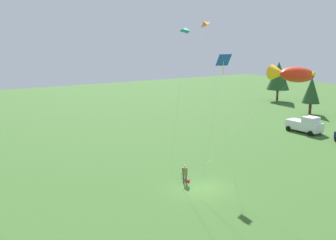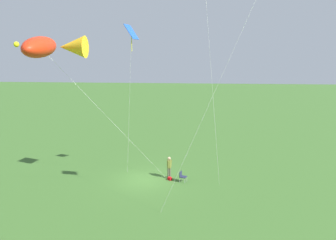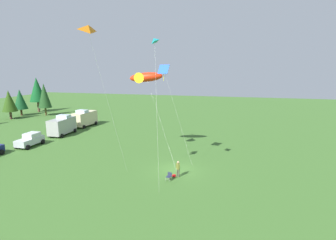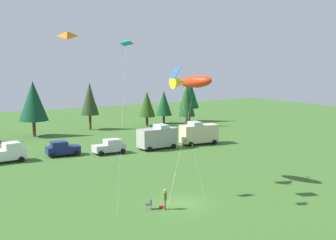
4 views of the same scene
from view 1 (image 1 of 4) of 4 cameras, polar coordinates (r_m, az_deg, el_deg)
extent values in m
plane|color=#386127|center=(35.05, 4.96, -9.89)|extent=(160.00, 160.00, 0.00)
cylinder|color=#4C503C|center=(36.03, 2.28, -8.51)|extent=(0.14, 0.14, 0.85)
cylinder|color=#4C503C|center=(36.04, 2.63, -8.51)|extent=(0.14, 0.14, 0.85)
cylinder|color=olive|center=(35.79, 2.47, -7.41)|extent=(0.46, 0.46, 0.62)
sphere|color=tan|center=(35.64, 2.47, -6.71)|extent=(0.24, 0.24, 0.24)
cylinder|color=olive|center=(35.82, 2.14, -7.33)|extent=(0.17, 0.20, 0.56)
cylinder|color=olive|center=(35.85, 2.78, -7.32)|extent=(0.13, 0.14, 0.55)
cube|color=#232942|center=(37.33, 2.39, -7.78)|extent=(0.61, 0.61, 0.04)
cube|color=#232942|center=(37.06, 2.48, -7.60)|extent=(0.19, 0.47, 0.40)
cylinder|color=#A5A8AD|center=(37.54, 1.99, -8.01)|extent=(0.03, 0.03, 0.42)
cylinder|color=#A5A8AD|center=(37.64, 2.61, -7.95)|extent=(0.03, 0.03, 0.42)
cylinder|color=#A5A8AD|center=(37.15, 2.16, -8.22)|extent=(0.03, 0.03, 0.42)
cylinder|color=#A5A8AD|center=(37.26, 2.79, -8.17)|extent=(0.03, 0.03, 0.42)
cube|color=red|center=(36.45, 2.93, -8.80)|extent=(0.38, 0.39, 0.22)
cube|color=white|center=(57.92, 19.14, -0.77)|extent=(5.11, 2.29, 1.20)
cube|color=silver|center=(57.16, 20.02, 0.03)|extent=(1.90, 1.94, 0.80)
cylinder|color=black|center=(57.95, 21.17, -1.52)|extent=(0.69, 0.26, 0.68)
cylinder|color=black|center=(56.18, 19.93, -1.84)|extent=(0.69, 0.26, 0.68)
cylinder|color=black|center=(59.94, 18.31, -0.89)|extent=(0.69, 0.26, 0.68)
cylinder|color=black|center=(58.22, 17.04, -1.18)|extent=(0.69, 0.26, 0.68)
cylinder|color=brown|center=(84.76, 15.58, 3.48)|extent=(0.46, 0.46, 2.43)
cone|color=#234E23|center=(84.29, 15.73, 6.20)|extent=(4.64, 4.64, 5.66)
cylinder|color=#562E2B|center=(72.27, 19.92, 1.60)|extent=(0.48, 0.48, 1.90)
cone|color=#264A23|center=(71.81, 20.09, 4.10)|extent=(3.03, 3.03, 4.48)
ellipsoid|color=red|center=(32.59, 18.30, 6.26)|extent=(1.91, 4.54, 1.56)
cone|color=yellow|center=(33.86, 15.76, 6.61)|extent=(1.51, 1.27, 1.27)
sphere|color=yellow|center=(32.14, 20.39, 6.30)|extent=(0.31, 0.31, 0.31)
cylinder|color=silver|center=(33.68, 10.14, -1.89)|extent=(6.85, 5.75, 10.13)
cylinder|color=#4C3823|center=(36.03, 2.71, -9.23)|extent=(0.04, 0.04, 0.01)
pyramid|color=teal|center=(36.88, 2.66, 12.95)|extent=(1.09, 0.85, 0.59)
cylinder|color=silver|center=(37.70, 1.42, 2.39)|extent=(1.39, 0.74, 13.51)
cylinder|color=#4C3823|center=(39.74, 0.38, -7.17)|extent=(0.04, 0.04, 0.01)
pyramid|color=orange|center=(42.10, 5.16, 13.77)|extent=(1.58, 1.40, 0.81)
cylinder|color=silver|center=(40.11, 7.37, 3.37)|extent=(5.82, 0.50, 14.20)
cylinder|color=#4C3823|center=(39.51, 9.51, -7.45)|extent=(0.04, 0.04, 0.01)
cube|color=blue|center=(33.27, 8.08, 8.62)|extent=(0.86, 1.25, 0.98)
cylinder|color=yellow|center=(33.32, 8.05, 7.43)|extent=(0.04, 0.04, 1.16)
cylinder|color=silver|center=(32.62, 6.37, -1.30)|extent=(1.22, 3.14, 11.15)
cylinder|color=#4C3823|center=(32.99, 4.64, -11.31)|extent=(0.04, 0.04, 0.01)
camera|label=2|loc=(52.97, 23.85, 7.52)|focal=35.00mm
camera|label=3|loc=(55.02, -17.61, 9.57)|focal=28.00mm
camera|label=4|loc=(48.74, -47.68, 7.31)|focal=50.00mm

